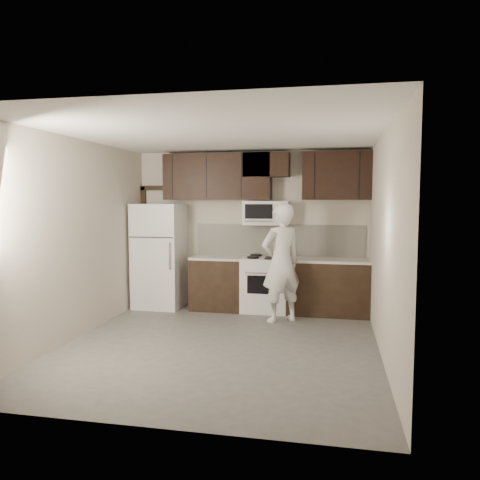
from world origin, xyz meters
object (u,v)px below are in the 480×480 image
(refrigerator, at_px, (159,256))
(person, at_px, (281,263))
(stove, at_px, (265,284))
(microwave, at_px, (266,213))

(refrigerator, relative_size, person, 0.99)
(stove, distance_m, microwave, 1.20)
(stove, height_order, person, person)
(stove, distance_m, person, 0.84)
(stove, xyz_separation_m, refrigerator, (-1.85, -0.05, 0.44))
(stove, height_order, microwave, microwave)
(microwave, bearing_deg, stove, -89.90)
(stove, relative_size, person, 0.52)
(stove, bearing_deg, microwave, 90.10)
(refrigerator, height_order, person, person)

